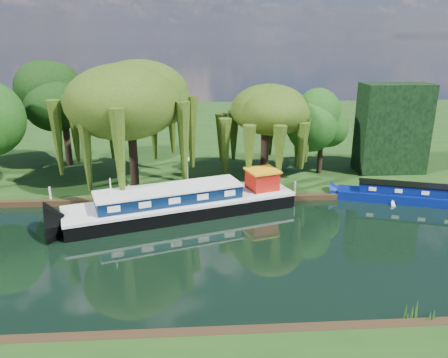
{
  "coord_description": "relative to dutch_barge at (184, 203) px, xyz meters",
  "views": [
    {
      "loc": [
        1.28,
        -23.81,
        12.36
      ],
      "look_at": [
        3.17,
        5.32,
        2.8
      ],
      "focal_mm": 35.0,
      "sensor_mm": 36.0,
      "label": 1
    }
  ],
  "objects": [
    {
      "name": "white_cruiser",
      "position": [
        16.08,
        1.44,
        -0.87
      ],
      "size": [
        3.16,
        2.93,
        1.37
      ],
      "primitive_type": "imported",
      "rotation": [
        0.0,
        0.0,
        1.26
      ],
      "color": "silver",
      "rests_on": "ground"
    },
    {
      "name": "lamppost",
      "position": [
        0.19,
        4.64,
        1.55
      ],
      "size": [
        0.36,
        0.36,
        2.56
      ],
      "color": "silver",
      "rests_on": "far_bank"
    },
    {
      "name": "conifer_hedge",
      "position": [
        18.69,
        8.14,
        3.58
      ],
      "size": [
        6.0,
        3.0,
        8.0
      ],
      "primitive_type": "cube",
      "color": "black",
      "rests_on": "far_bank"
    },
    {
      "name": "willow_left",
      "position": [
        -4.22,
        5.4,
        6.62
      ],
      "size": [
        8.08,
        8.08,
        9.69
      ],
      "color": "black",
      "rests_on": "far_bank"
    },
    {
      "name": "willow_right",
      "position": [
        6.83,
        6.45,
        4.87
      ],
      "size": [
        5.95,
        5.95,
        7.25
      ],
      "color": "black",
      "rests_on": "far_bank"
    },
    {
      "name": "tree_far_right",
      "position": [
        12.14,
        7.9,
        4.12
      ],
      "size": [
        4.02,
        4.02,
        6.57
      ],
      "color": "black",
      "rests_on": "far_bank"
    },
    {
      "name": "reeds_near",
      "position": [
        6.57,
        -13.44,
        -0.32
      ],
      "size": [
        33.7,
        1.5,
        1.1
      ],
      "color": "#1C4512",
      "rests_on": "ground"
    },
    {
      "name": "dutch_barge",
      "position": [
        0.0,
        0.0,
        0.0
      ],
      "size": [
        16.95,
        8.66,
        3.5
      ],
      "rotation": [
        0.0,
        0.0,
        0.31
      ],
      "color": "black",
      "rests_on": "ground"
    },
    {
      "name": "mooring_posts",
      "position": [
        -0.81,
        2.54,
        0.08
      ],
      "size": [
        19.16,
        0.16,
        1.0
      ],
      "color": "silver",
      "rests_on": "far_bank"
    },
    {
      "name": "far_bank",
      "position": [
        -0.31,
        28.14,
        -0.64
      ],
      "size": [
        120.0,
        52.0,
        0.45
      ],
      "primitive_type": "cube",
      "color": "black",
      "rests_on": "ground"
    },
    {
      "name": "ground",
      "position": [
        -0.31,
        -5.86,
        -0.87
      ],
      "size": [
        120.0,
        120.0,
        0.0
      ],
      "primitive_type": "plane",
      "color": "black"
    },
    {
      "name": "narrowboat",
      "position": [
        17.51,
        1.24,
        -0.3
      ],
      "size": [
        10.94,
        5.05,
        1.59
      ],
      "rotation": [
        0.0,
        0.0,
        -0.31
      ],
      "color": "#05145B",
      "rests_on": "ground"
    },
    {
      "name": "tree_far_mid",
      "position": [
        -11.38,
        12.03,
        5.8
      ],
      "size": [
        5.52,
        5.52,
        9.03
      ],
      "color": "black",
      "rests_on": "far_bank"
    }
  ]
}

